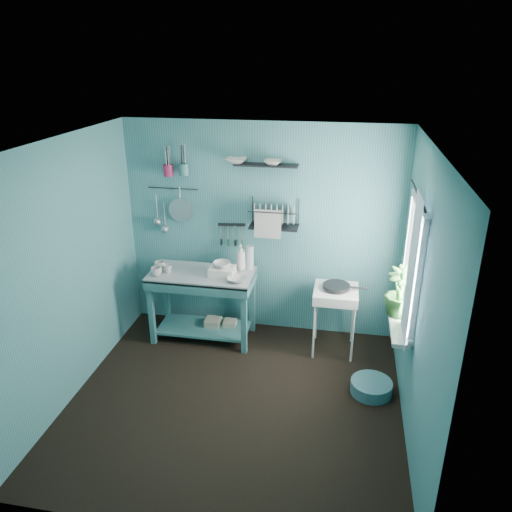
% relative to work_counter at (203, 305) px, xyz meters
% --- Properties ---
extents(floor, '(3.20, 3.20, 0.00)m').
position_rel_work_counter_xyz_m(floor, '(0.63, -1.10, -0.42)').
color(floor, black).
rests_on(floor, ground).
extents(ceiling, '(3.20, 3.20, 0.00)m').
position_rel_work_counter_xyz_m(ceiling, '(0.63, -1.10, 2.08)').
color(ceiling, silver).
rests_on(ceiling, ground).
extents(wall_back, '(3.20, 0.00, 3.20)m').
position_rel_work_counter_xyz_m(wall_back, '(0.63, 0.40, 0.83)').
color(wall_back, teal).
rests_on(wall_back, ground).
extents(wall_front, '(3.20, 0.00, 3.20)m').
position_rel_work_counter_xyz_m(wall_front, '(0.63, -2.60, 0.83)').
color(wall_front, teal).
rests_on(wall_front, ground).
extents(wall_left, '(0.00, 3.00, 3.00)m').
position_rel_work_counter_xyz_m(wall_left, '(-0.97, -1.10, 0.83)').
color(wall_left, teal).
rests_on(wall_left, ground).
extents(wall_right, '(0.00, 3.00, 3.00)m').
position_rel_work_counter_xyz_m(wall_right, '(2.23, -1.10, 0.83)').
color(wall_right, teal).
rests_on(wall_right, ground).
extents(work_counter, '(1.26, 0.77, 0.84)m').
position_rel_work_counter_xyz_m(work_counter, '(0.00, 0.00, 0.00)').
color(work_counter, '#356E70').
rests_on(work_counter, floor).
extents(mug_left, '(0.12, 0.12, 0.10)m').
position_rel_work_counter_xyz_m(mug_left, '(-0.48, -0.16, 0.47)').
color(mug_left, beige).
rests_on(mug_left, work_counter).
extents(mug_mid, '(0.14, 0.14, 0.09)m').
position_rel_work_counter_xyz_m(mug_mid, '(-0.38, -0.06, 0.47)').
color(mug_mid, beige).
rests_on(mug_mid, work_counter).
extents(mug_right, '(0.17, 0.17, 0.10)m').
position_rel_work_counter_xyz_m(mug_right, '(-0.50, 0.00, 0.47)').
color(mug_right, beige).
rests_on(mug_right, work_counter).
extents(wash_tub, '(0.28, 0.22, 0.10)m').
position_rel_work_counter_xyz_m(wash_tub, '(0.25, -0.02, 0.47)').
color(wash_tub, silver).
rests_on(wash_tub, work_counter).
extents(tub_bowl, '(0.20, 0.19, 0.06)m').
position_rel_work_counter_xyz_m(tub_bowl, '(0.25, -0.02, 0.55)').
color(tub_bowl, beige).
rests_on(tub_bowl, wash_tub).
extents(soap_bottle, '(0.12, 0.12, 0.30)m').
position_rel_work_counter_xyz_m(soap_bottle, '(0.42, 0.20, 0.57)').
color(soap_bottle, silver).
rests_on(soap_bottle, work_counter).
extents(water_bottle, '(0.09, 0.09, 0.28)m').
position_rel_work_counter_xyz_m(water_bottle, '(0.52, 0.22, 0.56)').
color(water_bottle, silver).
rests_on(water_bottle, work_counter).
extents(counter_bowl, '(0.22, 0.22, 0.05)m').
position_rel_work_counter_xyz_m(counter_bowl, '(0.45, -0.15, 0.45)').
color(counter_bowl, beige).
rests_on(counter_bowl, work_counter).
extents(hotplate_stand, '(0.56, 0.56, 0.77)m').
position_rel_work_counter_xyz_m(hotplate_stand, '(1.53, -0.00, -0.04)').
color(hotplate_stand, silver).
rests_on(hotplate_stand, floor).
extents(frying_pan, '(0.30, 0.30, 0.03)m').
position_rel_work_counter_xyz_m(frying_pan, '(1.53, -0.00, 0.39)').
color(frying_pan, black).
rests_on(frying_pan, hotplate_stand).
extents(knife_strip, '(0.32, 0.07, 0.03)m').
position_rel_work_counter_xyz_m(knife_strip, '(0.28, 0.37, 0.89)').
color(knife_strip, black).
rests_on(knife_strip, wall_back).
extents(dish_rack, '(0.57, 0.28, 0.32)m').
position_rel_work_counter_xyz_m(dish_rack, '(0.79, 0.27, 1.08)').
color(dish_rack, black).
rests_on(dish_rack, wall_back).
extents(upper_shelf, '(0.70, 0.18, 0.01)m').
position_rel_work_counter_xyz_m(upper_shelf, '(0.69, 0.30, 1.62)').
color(upper_shelf, black).
rests_on(upper_shelf, wall_back).
extents(shelf_bowl_left, '(0.27, 0.27, 0.06)m').
position_rel_work_counter_xyz_m(shelf_bowl_left, '(0.36, 0.30, 1.66)').
color(shelf_bowl_left, beige).
rests_on(shelf_bowl_left, upper_shelf).
extents(shelf_bowl_right, '(0.20, 0.20, 0.05)m').
position_rel_work_counter_xyz_m(shelf_bowl_right, '(0.76, 0.30, 1.64)').
color(shelf_bowl_right, beige).
rests_on(shelf_bowl_right, upper_shelf).
extents(utensil_cup_magenta, '(0.11, 0.11, 0.13)m').
position_rel_work_counter_xyz_m(utensil_cup_magenta, '(-0.44, 0.32, 1.52)').
color(utensil_cup_magenta, '#A11D48').
rests_on(utensil_cup_magenta, wall_back).
extents(utensil_cup_teal, '(0.11, 0.11, 0.13)m').
position_rel_work_counter_xyz_m(utensil_cup_teal, '(-0.25, 0.32, 1.53)').
color(utensil_cup_teal, '#3A7879').
rests_on(utensil_cup_teal, wall_back).
extents(colander, '(0.28, 0.03, 0.28)m').
position_rel_work_counter_xyz_m(colander, '(-0.33, 0.35, 1.04)').
color(colander, '#ADB1B5').
rests_on(colander, wall_back).
extents(ladle_outer, '(0.01, 0.01, 0.30)m').
position_rel_work_counter_xyz_m(ladle_outer, '(-0.63, 0.36, 1.06)').
color(ladle_outer, '#ADB1B5').
rests_on(ladle_outer, wall_back).
extents(ladle_inner, '(0.01, 0.01, 0.30)m').
position_rel_work_counter_xyz_m(ladle_inner, '(-0.54, 0.36, 0.97)').
color(ladle_inner, '#ADB1B5').
rests_on(ladle_inner, wall_back).
extents(hook_rail, '(0.60, 0.01, 0.01)m').
position_rel_work_counter_xyz_m(hook_rail, '(-0.42, 0.37, 1.29)').
color(hook_rail, black).
rests_on(hook_rail, wall_back).
extents(window_glass, '(0.00, 1.10, 1.10)m').
position_rel_work_counter_xyz_m(window_glass, '(2.21, -0.65, 0.98)').
color(window_glass, white).
rests_on(window_glass, wall_right).
extents(windowsill, '(0.16, 0.95, 0.04)m').
position_rel_work_counter_xyz_m(windowsill, '(2.13, -0.65, 0.39)').
color(windowsill, silver).
rests_on(windowsill, wall_right).
extents(curtain, '(0.00, 1.35, 1.35)m').
position_rel_work_counter_xyz_m(curtain, '(2.15, -0.95, 1.03)').
color(curtain, white).
rests_on(curtain, wall_right).
extents(curtain_rod, '(0.02, 1.05, 0.02)m').
position_rel_work_counter_xyz_m(curtain_rod, '(2.17, -0.65, 1.63)').
color(curtain_rod, black).
rests_on(curtain_rod, wall_right).
extents(potted_plant, '(0.29, 0.29, 0.49)m').
position_rel_work_counter_xyz_m(potted_plant, '(2.13, -0.58, 0.66)').
color(potted_plant, '#2D6327').
rests_on(potted_plant, windowsill).
extents(storage_tin_large, '(0.18, 0.18, 0.22)m').
position_rel_work_counter_xyz_m(storage_tin_large, '(0.10, 0.05, -0.31)').
color(storage_tin_large, gray).
rests_on(storage_tin_large, floor).
extents(storage_tin_small, '(0.15, 0.15, 0.20)m').
position_rel_work_counter_xyz_m(storage_tin_small, '(0.30, 0.08, -0.32)').
color(storage_tin_small, gray).
rests_on(storage_tin_small, floor).
extents(floor_basin, '(0.41, 0.41, 0.13)m').
position_rel_work_counter_xyz_m(floor_basin, '(1.95, -0.73, -0.36)').
color(floor_basin, teal).
rests_on(floor_basin, floor).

